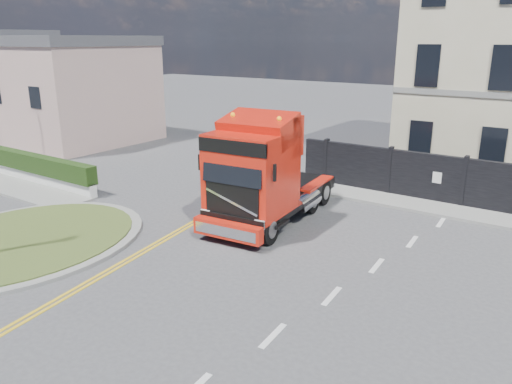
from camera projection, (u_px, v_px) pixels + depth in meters
The scene contains 7 objects.
ground at pixel (248, 263), 14.91m from camera, with size 120.00×120.00×0.00m, color #424244.
traffic_island at pixel (21, 241), 16.31m from camera, with size 6.80×6.80×0.17m.
hedge_wall at pixel (36, 168), 22.90m from camera, with size 8.00×0.55×1.35m.
pavement_side at pixel (16, 188), 22.24m from camera, with size 8.50×1.80×0.10m, color gray.
seaside_bldg_pink at pixel (75, 94), 31.93m from camera, with size 8.00×8.00×6.00m, color #BD9A94.
seaside_bldg_cream at pixel (32, 92), 37.97m from camera, with size 9.00×8.00×5.00m, color beige.
truck at pixel (261, 178), 17.47m from camera, with size 3.01×6.76×3.93m.
Camera 1 is at (7.89, -11.10, 6.43)m, focal length 35.00 mm.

